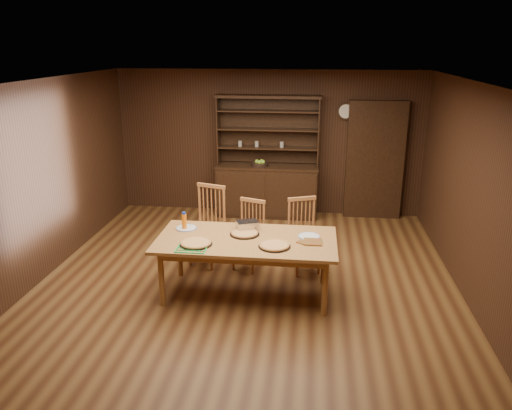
# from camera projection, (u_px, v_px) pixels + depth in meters

# --- Properties ---
(floor) EXTENTS (6.00, 6.00, 0.00)m
(floor) POSITION_uv_depth(u_px,v_px,m) (247.00, 282.00, 6.64)
(floor) COLOR brown
(floor) RESTS_ON ground
(room_shell) EXTENTS (6.00, 6.00, 6.00)m
(room_shell) POSITION_uv_depth(u_px,v_px,m) (246.00, 167.00, 6.15)
(room_shell) COLOR beige
(room_shell) RESTS_ON floor
(china_hutch) EXTENTS (1.84, 0.52, 2.17)m
(china_hutch) POSITION_uv_depth(u_px,v_px,m) (267.00, 184.00, 9.06)
(china_hutch) COLOR #331F11
(china_hutch) RESTS_ON floor
(doorway) EXTENTS (1.00, 0.18, 2.10)m
(doorway) POSITION_uv_depth(u_px,v_px,m) (375.00, 160.00, 8.84)
(doorway) COLOR #331F11
(doorway) RESTS_ON floor
(wall_clock) EXTENTS (0.30, 0.05, 0.30)m
(wall_clock) POSITION_uv_depth(u_px,v_px,m) (346.00, 111.00, 8.69)
(wall_clock) COLOR #331F11
(wall_clock) RESTS_ON room_shell
(dining_table) EXTENTS (2.20, 1.10, 0.75)m
(dining_table) POSITION_uv_depth(u_px,v_px,m) (246.00, 244.00, 6.14)
(dining_table) COLOR #B47D3E
(dining_table) RESTS_ON floor
(chair_left) EXTENTS (0.58, 0.57, 1.14)m
(chair_left) POSITION_uv_depth(u_px,v_px,m) (209.00, 222.00, 7.11)
(chair_left) COLOR #BE7341
(chair_left) RESTS_ON floor
(chair_center) EXTENTS (0.51, 0.50, 0.98)m
(chair_center) POSITION_uv_depth(u_px,v_px,m) (250.00, 232.00, 6.97)
(chair_center) COLOR #BE7341
(chair_center) RESTS_ON floor
(chair_right) EXTENTS (0.54, 0.53, 1.03)m
(chair_right) POSITION_uv_depth(u_px,v_px,m) (303.00, 232.00, 6.89)
(chair_right) COLOR #BE7341
(chair_right) RESTS_ON floor
(pizza_left) EXTENTS (0.39, 0.39, 0.04)m
(pizza_left) POSITION_uv_depth(u_px,v_px,m) (196.00, 243.00, 5.94)
(pizza_left) COLOR black
(pizza_left) RESTS_ON dining_table
(pizza_right) EXTENTS (0.38, 0.38, 0.04)m
(pizza_right) POSITION_uv_depth(u_px,v_px,m) (274.00, 245.00, 5.88)
(pizza_right) COLOR black
(pizza_right) RESTS_ON dining_table
(pizza_center) EXTENTS (0.37, 0.37, 0.04)m
(pizza_center) POSITION_uv_depth(u_px,v_px,m) (245.00, 233.00, 6.25)
(pizza_center) COLOR black
(pizza_center) RESTS_ON dining_table
(cooling_rack) EXTENTS (0.42, 0.42, 0.02)m
(cooling_rack) POSITION_uv_depth(u_px,v_px,m) (193.00, 247.00, 5.86)
(cooling_rack) COLOR #0CA744
(cooling_rack) RESTS_ON dining_table
(plate_left) EXTENTS (0.27, 0.27, 0.02)m
(plate_left) POSITION_uv_depth(u_px,v_px,m) (186.00, 228.00, 6.45)
(plate_left) COLOR silver
(plate_left) RESTS_ON dining_table
(plate_right) EXTENTS (0.27, 0.27, 0.02)m
(plate_right) POSITION_uv_depth(u_px,v_px,m) (309.00, 236.00, 6.17)
(plate_right) COLOR silver
(plate_right) RESTS_ON dining_table
(foil_dish) EXTENTS (0.32, 0.28, 0.11)m
(foil_dish) POSITION_uv_depth(u_px,v_px,m) (247.00, 225.00, 6.42)
(foil_dish) COLOR silver
(foil_dish) RESTS_ON dining_table
(juice_bottle) EXTENTS (0.06, 0.06, 0.23)m
(juice_bottle) POSITION_uv_depth(u_px,v_px,m) (184.00, 221.00, 6.39)
(juice_bottle) COLOR orange
(juice_bottle) RESTS_ON dining_table
(pot_holder_a) EXTENTS (0.22, 0.22, 0.02)m
(pot_holder_a) POSITION_uv_depth(u_px,v_px,m) (313.00, 242.00, 6.00)
(pot_holder_a) COLOR red
(pot_holder_a) RESTS_ON dining_table
(pot_holder_b) EXTENTS (0.25, 0.25, 0.01)m
(pot_holder_b) POSITION_uv_depth(u_px,v_px,m) (306.00, 242.00, 6.01)
(pot_holder_b) COLOR red
(pot_holder_b) RESTS_ON dining_table
(fruit_bowl) EXTENTS (0.30, 0.30, 0.12)m
(fruit_bowl) POSITION_uv_depth(u_px,v_px,m) (260.00, 164.00, 8.89)
(fruit_bowl) COLOR black
(fruit_bowl) RESTS_ON china_hutch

